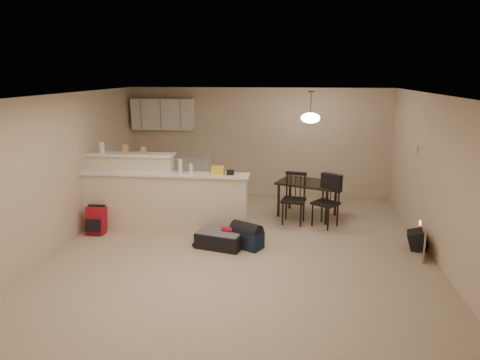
# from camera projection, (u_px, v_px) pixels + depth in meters

# --- Properties ---
(room) EXTENTS (7.00, 7.02, 2.50)m
(room) POSITION_uv_depth(u_px,v_px,m) (241.00, 179.00, 6.54)
(room) COLOR #BDA991
(room) RESTS_ON ground
(breakfast_bar) EXTENTS (3.08, 0.58, 1.39)m
(breakfast_bar) POSITION_uv_depth(u_px,v_px,m) (152.00, 197.00, 7.84)
(breakfast_bar) COLOR beige
(breakfast_bar) RESTS_ON ground
(upper_cabinets) EXTENTS (1.40, 0.34, 0.70)m
(upper_cabinets) POSITION_uv_depth(u_px,v_px,m) (163.00, 114.00, 9.83)
(upper_cabinets) COLOR white
(upper_cabinets) RESTS_ON room
(kitchen_counter) EXTENTS (1.80, 0.60, 0.90)m
(kitchen_counter) POSITION_uv_depth(u_px,v_px,m) (172.00, 177.00, 10.04)
(kitchen_counter) COLOR white
(kitchen_counter) RESTS_ON ground
(thermostat) EXTENTS (0.02, 0.12, 0.12)m
(thermostat) POSITION_uv_depth(u_px,v_px,m) (417.00, 149.00, 7.63)
(thermostat) COLOR beige
(thermostat) RESTS_ON room
(jar) EXTENTS (0.10, 0.10, 0.20)m
(jar) POSITION_uv_depth(u_px,v_px,m) (102.00, 147.00, 7.87)
(jar) COLOR silver
(jar) RESTS_ON breakfast_bar
(cereal_box) EXTENTS (0.10, 0.07, 0.16)m
(cereal_box) POSITION_uv_depth(u_px,v_px,m) (126.00, 149.00, 7.82)
(cereal_box) COLOR tan
(cereal_box) RESTS_ON breakfast_bar
(small_box) EXTENTS (0.08, 0.06, 0.12)m
(small_box) POSITION_uv_depth(u_px,v_px,m) (144.00, 150.00, 7.79)
(small_box) COLOR tan
(small_box) RESTS_ON breakfast_bar
(bottle_a) EXTENTS (0.07, 0.07, 0.26)m
(bottle_a) POSITION_uv_depth(u_px,v_px,m) (180.00, 166.00, 7.55)
(bottle_a) COLOR silver
(bottle_a) RESTS_ON breakfast_bar
(bottle_b) EXTENTS (0.06, 0.06, 0.18)m
(bottle_b) POSITION_uv_depth(u_px,v_px,m) (191.00, 169.00, 7.54)
(bottle_b) COLOR silver
(bottle_b) RESTS_ON breakfast_bar
(bag_lump) EXTENTS (0.22, 0.18, 0.14)m
(bag_lump) POSITION_uv_depth(u_px,v_px,m) (218.00, 170.00, 7.49)
(bag_lump) COLOR tan
(bag_lump) RESTS_ON breakfast_bar
(pouch) EXTENTS (0.12, 0.10, 0.08)m
(pouch) POSITION_uv_depth(u_px,v_px,m) (230.00, 172.00, 7.47)
(pouch) COLOR tan
(pouch) RESTS_ON breakfast_bar
(dining_table) EXTENTS (1.34, 1.13, 0.71)m
(dining_table) POSITION_uv_depth(u_px,v_px,m) (308.00, 186.00, 8.52)
(dining_table) COLOR black
(dining_table) RESTS_ON ground
(pendant_lamp) EXTENTS (0.36, 0.36, 0.62)m
(pendant_lamp) POSITION_uv_depth(u_px,v_px,m) (310.00, 117.00, 8.19)
(pendant_lamp) COLOR brown
(pendant_lamp) RESTS_ON room
(dining_chair_near) EXTENTS (0.50, 0.48, 0.98)m
(dining_chair_near) POSITION_uv_depth(u_px,v_px,m) (294.00, 199.00, 8.14)
(dining_chair_near) COLOR black
(dining_chair_near) RESTS_ON ground
(dining_chair_far) EXTENTS (0.58, 0.58, 0.97)m
(dining_chair_far) POSITION_uv_depth(u_px,v_px,m) (326.00, 202.00, 7.98)
(dining_chair_far) COLOR black
(dining_chair_far) RESTS_ON ground
(suitcase) EXTENTS (0.85, 0.65, 0.25)m
(suitcase) POSITION_uv_depth(u_px,v_px,m) (221.00, 239.00, 7.13)
(suitcase) COLOR black
(suitcase) RESTS_ON ground
(red_backpack) EXTENTS (0.33, 0.20, 0.49)m
(red_backpack) POSITION_uv_depth(u_px,v_px,m) (96.00, 220.00, 7.68)
(red_backpack) COLOR #AD1324
(red_backpack) RESTS_ON ground
(navy_duffel) EXTENTS (0.61, 0.52, 0.29)m
(navy_duffel) POSITION_uv_depth(u_px,v_px,m) (246.00, 239.00, 7.09)
(navy_duffel) COLOR #111E35
(navy_duffel) RESTS_ON ground
(black_daypack) EXTENTS (0.32, 0.39, 0.30)m
(black_daypack) POSITION_uv_depth(u_px,v_px,m) (417.00, 240.00, 7.04)
(black_daypack) COLOR black
(black_daypack) RESTS_ON ground
(cardboard_sheet) EXTENTS (0.16, 0.45, 0.36)m
(cardboard_sheet) POSITION_uv_depth(u_px,v_px,m) (424.00, 248.00, 6.64)
(cardboard_sheet) COLOR tan
(cardboard_sheet) RESTS_ON ground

